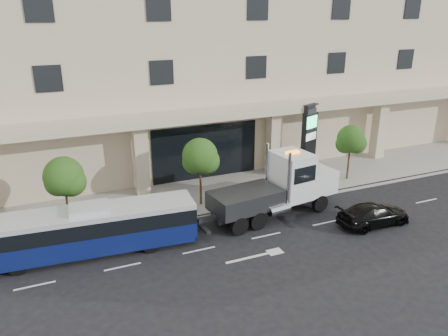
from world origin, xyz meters
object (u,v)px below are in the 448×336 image
at_px(city_bus, 91,229).
at_px(signage_pylon, 309,140).
at_px(black_sedan, 374,214).
at_px(tow_truck, 280,187).

distance_m(city_bus, signage_pylon, 17.17).
bearing_deg(city_bus, black_sedan, -7.16).
bearing_deg(city_bus, signage_pylon, 21.72).
height_order(city_bus, signage_pylon, signage_pylon).
distance_m(tow_truck, signage_pylon, 7.16).
bearing_deg(black_sedan, tow_truck, 52.11).
bearing_deg(city_bus, tow_truck, 5.77).
xyz_separation_m(city_bus, tow_truck, (11.16, 0.25, 0.40)).
distance_m(tow_truck, black_sedan, 5.65).
relative_size(tow_truck, black_sedan, 2.11).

